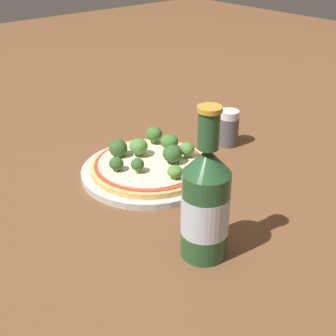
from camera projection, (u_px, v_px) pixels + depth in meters
name	position (u px, v px, depth m)	size (l,w,h in m)	color
ground_plane	(164.00, 175.00, 0.84)	(3.00, 3.00, 0.00)	brown
plate	(149.00, 171.00, 0.84)	(0.24, 0.24, 0.01)	#B2B7B2
pizza	(150.00, 165.00, 0.83)	(0.21, 0.21, 0.01)	tan
broccoli_floret_0	(187.00, 149.00, 0.84)	(0.03, 0.03, 0.03)	#89A866
broccoli_floret_1	(116.00, 164.00, 0.79)	(0.02, 0.02, 0.02)	#89A866
broccoli_floret_2	(154.00, 134.00, 0.89)	(0.03, 0.03, 0.03)	#89A866
broccoli_floret_3	(136.00, 164.00, 0.79)	(0.02, 0.02, 0.03)	#89A866
broccoli_floret_4	(169.00, 142.00, 0.86)	(0.03, 0.03, 0.03)	#89A866
broccoli_floret_5	(118.00, 148.00, 0.84)	(0.03, 0.03, 0.03)	#89A866
broccoli_floret_6	(175.00, 172.00, 0.77)	(0.03, 0.03, 0.02)	#89A866
broccoli_floret_7	(139.00, 146.00, 0.84)	(0.03, 0.03, 0.03)	#89A866
broccoli_floret_8	(172.00, 154.00, 0.81)	(0.03, 0.03, 0.03)	#89A866
beer_bottle	(205.00, 203.00, 0.60)	(0.06, 0.06, 0.21)	#234C28
pepper_shaker	(228.00, 128.00, 0.93)	(0.04, 0.04, 0.07)	#4C4C51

